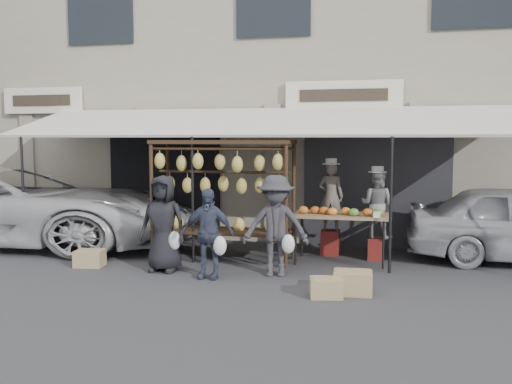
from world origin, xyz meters
The scene contains 15 objects.
ground_plane centered at (0.00, 0.00, 0.00)m, with size 90.00×90.00×0.00m, color #2D2D30.
shophouse centered at (0.00, 6.50, 3.65)m, with size 24.00×6.15×7.30m.
awning centered at (0.01, 2.28, 2.57)m, with size 10.00×2.35×2.92m.
banana_rack centered at (-0.52, 1.44, 1.56)m, with size 2.60×0.90×2.24m.
produce_table centered at (1.62, 1.73, 0.88)m, with size 1.70×0.90×1.04m.
vendor_left centered at (1.37, 2.43, 1.15)m, with size 0.48×0.32×1.32m, color #665B55.
vendor_right centered at (2.25, 2.15, 1.05)m, with size 0.61×0.48×1.26m, color gray.
customer_left centered at (-1.26, 0.39, 0.82)m, with size 0.81×0.52×1.65m, color black.
customer_mid centered at (-0.38, 0.12, 0.73)m, with size 0.86×0.36×1.47m, color #383F54.
customer_right centered at (0.66, 0.52, 0.84)m, with size 1.08×0.62×1.67m, color #333237.
stool_left centered at (1.37, 2.43, 0.24)m, with size 0.34×0.34×0.48m, color maroon.
stool_right centered at (2.25, 2.15, 0.21)m, with size 0.30×0.30×0.42m, color maroon.
crate_near_a centered at (1.63, -0.57, 0.14)m, with size 0.46×0.35×0.27m, color tan.
crate_near_b centered at (1.98, -0.30, 0.17)m, with size 0.55×0.42×0.33m, color tan.
crate_far centered at (-2.68, 0.42, 0.15)m, with size 0.49×0.37×0.29m, color tan.
Camera 1 is at (2.50, -8.57, 2.27)m, focal length 40.00 mm.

